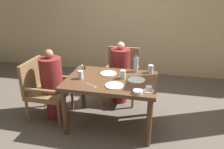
{
  "coord_description": "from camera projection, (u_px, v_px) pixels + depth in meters",
  "views": [
    {
      "loc": [
        0.59,
        -2.67,
        1.92
      ],
      "look_at": [
        0.0,
        0.04,
        0.77
      ],
      "focal_mm": 35.0,
      "sensor_mm": 36.0,
      "label": 1
    }
  ],
  "objects": [
    {
      "name": "plate_main_right",
      "position": [
        108.0,
        73.0,
        3.16
      ],
      "size": [
        0.24,
        0.24,
        0.01
      ],
      "color": "white",
      "rests_on": "dining_table"
    },
    {
      "name": "pepper_shaker",
      "position": [
        85.0,
        67.0,
        3.32
      ],
      "size": [
        0.03,
        0.03,
        0.06
      ],
      "color": "#4C3D2D",
      "rests_on": "dining_table"
    },
    {
      "name": "chair_left_side",
      "position": [
        44.0,
        87.0,
        3.28
      ],
      "size": [
        0.56,
        0.56,
        0.9
      ],
      "color": "brown",
      "rests_on": "ground_plane"
    },
    {
      "name": "ground_plane",
      "position": [
        111.0,
        123.0,
        3.26
      ],
      "size": [
        16.0,
        16.0,
        0.0
      ],
      "primitive_type": "plane",
      "color": "#60564C"
    },
    {
      "name": "fork_beside_plate",
      "position": [
        92.0,
        86.0,
        2.79
      ],
      "size": [
        0.17,
        0.11,
        0.0
      ],
      "color": "silver",
      "rests_on": "dining_table"
    },
    {
      "name": "wall_back",
      "position": [
        133.0,
        11.0,
        4.69
      ],
      "size": [
        8.0,
        0.06,
        2.8
      ],
      "color": "#C6B289",
      "rests_on": "ground_plane"
    },
    {
      "name": "plate_dessert_center",
      "position": [
        114.0,
        85.0,
        2.78
      ],
      "size": [
        0.24,
        0.24,
        0.01
      ],
      "color": "white",
      "rests_on": "dining_table"
    },
    {
      "name": "chair_far_side",
      "position": [
        122.0,
        72.0,
        3.85
      ],
      "size": [
        0.56,
        0.56,
        0.9
      ],
      "color": "brown",
      "rests_on": "ground_plane"
    },
    {
      "name": "dining_table",
      "position": [
        111.0,
        85.0,
        3.02
      ],
      "size": [
        1.24,
        0.86,
        0.72
      ],
      "color": "brown",
      "rests_on": "ground_plane"
    },
    {
      "name": "water_bottle",
      "position": [
        136.0,
        64.0,
        3.2
      ],
      "size": [
        0.07,
        0.07,
        0.24
      ],
      "color": "#A3C6DB",
      "rests_on": "dining_table"
    },
    {
      "name": "glass_tall_near",
      "position": [
        123.0,
        74.0,
        2.99
      ],
      "size": [
        0.08,
        0.08,
        0.12
      ],
      "color": "silver",
      "rests_on": "dining_table"
    },
    {
      "name": "glass_tall_far",
      "position": [
        151.0,
        69.0,
        3.18
      ],
      "size": [
        0.08,
        0.08,
        0.12
      ],
      "color": "silver",
      "rests_on": "dining_table"
    },
    {
      "name": "plate_main_left",
      "position": [
        136.0,
        80.0,
        2.94
      ],
      "size": [
        0.24,
        0.24,
        0.01
      ],
      "color": "white",
      "rests_on": "dining_table"
    },
    {
      "name": "glass_tall_mid",
      "position": [
        81.0,
        75.0,
        2.98
      ],
      "size": [
        0.08,
        0.08,
        0.12
      ],
      "color": "silver",
      "rests_on": "dining_table"
    },
    {
      "name": "salt_shaker",
      "position": [
        82.0,
        67.0,
        3.33
      ],
      "size": [
        0.03,
        0.03,
        0.07
      ],
      "color": "white",
      "rests_on": "dining_table"
    },
    {
      "name": "diner_in_left_chair",
      "position": [
        52.0,
        84.0,
        3.23
      ],
      "size": [
        0.32,
        0.32,
        1.09
      ],
      "color": "maroon",
      "rests_on": "ground_plane"
    },
    {
      "name": "bowl_small",
      "position": [
        138.0,
        92.0,
        2.58
      ],
      "size": [
        0.12,
        0.12,
        0.04
      ],
      "color": "white",
      "rests_on": "dining_table"
    },
    {
      "name": "diner_in_far_chair",
      "position": [
        120.0,
        72.0,
        3.69
      ],
      "size": [
        0.32,
        0.32,
        1.07
      ],
      "color": "maroon",
      "rests_on": "ground_plane"
    },
    {
      "name": "teacup_with_saucer",
      "position": [
        149.0,
        89.0,
        2.64
      ],
      "size": [
        0.14,
        0.14,
        0.06
      ],
      "color": "white",
      "rests_on": "dining_table"
    }
  ]
}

